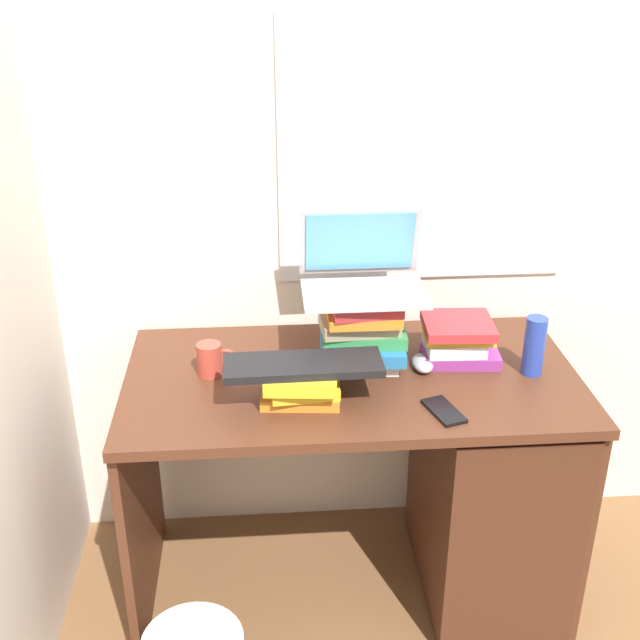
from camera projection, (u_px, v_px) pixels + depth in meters
name	position (u px, v px, depth m)	size (l,w,h in m)	color
ground_plane	(348.00, 581.00, 2.62)	(6.00, 6.00, 0.00)	brown
wall_back	(341.00, 161.00, 2.40)	(6.00, 0.06, 2.60)	silver
desk	(457.00, 476.00, 2.43)	(1.30, 0.68, 0.78)	#4C2819
book_stack_tall	(362.00, 332.00, 2.28)	(0.25, 0.19, 0.22)	white
book_stack_keyboard_riser	(302.00, 385.00, 2.13)	(0.22, 0.18, 0.10)	orange
book_stack_side	(458.00, 340.00, 2.33)	(0.23, 0.19, 0.13)	#8C338C
laptop	(362.00, 272.00, 2.26)	(0.35, 0.26, 0.22)	#B7BABF
keyboard	(303.00, 365.00, 2.10)	(0.42, 0.14, 0.02)	black
computer_mouse	(423.00, 363.00, 2.31)	(0.06, 0.10, 0.04)	#A5A8AD
mug	(210.00, 359.00, 2.26)	(0.11, 0.07, 0.10)	#B23F33
water_bottle	(534.00, 346.00, 2.25)	(0.06, 0.06, 0.17)	#263FA5
cell_phone	(444.00, 411.00, 2.10)	(0.07, 0.14, 0.01)	black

